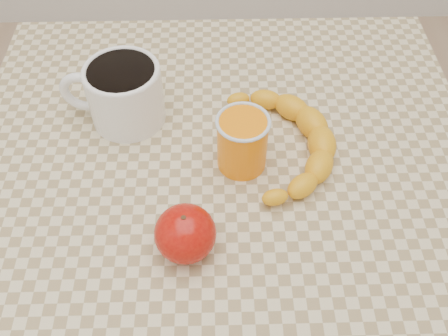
{
  "coord_description": "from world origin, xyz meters",
  "views": [
    {
      "loc": [
        -0.01,
        -0.46,
        1.34
      ],
      "look_at": [
        0.0,
        0.0,
        0.77
      ],
      "focal_mm": 40.0,
      "sensor_mm": 36.0,
      "label": 1
    }
  ],
  "objects_px": {
    "coffee_mug": "(123,92)",
    "orange_juice_glass": "(242,142)",
    "banana": "(283,141)",
    "apple": "(185,234)",
    "table": "(224,209)"
  },
  "relations": [
    {
      "from": "orange_juice_glass",
      "to": "apple",
      "type": "height_order",
      "value": "orange_juice_glass"
    },
    {
      "from": "orange_juice_glass",
      "to": "banana",
      "type": "distance_m",
      "value": 0.07
    },
    {
      "from": "table",
      "to": "orange_juice_glass",
      "type": "height_order",
      "value": "orange_juice_glass"
    },
    {
      "from": "apple",
      "to": "coffee_mug",
      "type": "bearing_deg",
      "value": 112.43
    },
    {
      "from": "banana",
      "to": "table",
      "type": "bearing_deg",
      "value": -153.58
    },
    {
      "from": "table",
      "to": "coffee_mug",
      "type": "bearing_deg",
      "value": 140.34
    },
    {
      "from": "orange_juice_glass",
      "to": "banana",
      "type": "height_order",
      "value": "orange_juice_glass"
    },
    {
      "from": "coffee_mug",
      "to": "orange_juice_glass",
      "type": "relative_size",
      "value": 1.88
    },
    {
      "from": "banana",
      "to": "coffee_mug",
      "type": "bearing_deg",
      "value": 159.94
    },
    {
      "from": "apple",
      "to": "banana",
      "type": "bearing_deg",
      "value": 49.92
    },
    {
      "from": "apple",
      "to": "banana",
      "type": "xyz_separation_m",
      "value": [
        0.14,
        0.17,
        -0.02
      ]
    },
    {
      "from": "banana",
      "to": "apple",
      "type": "bearing_deg",
      "value": -132.26
    },
    {
      "from": "coffee_mug",
      "to": "banana",
      "type": "distance_m",
      "value": 0.26
    },
    {
      "from": "apple",
      "to": "banana",
      "type": "distance_m",
      "value": 0.22
    },
    {
      "from": "coffee_mug",
      "to": "banana",
      "type": "bearing_deg",
      "value": -17.88
    }
  ]
}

